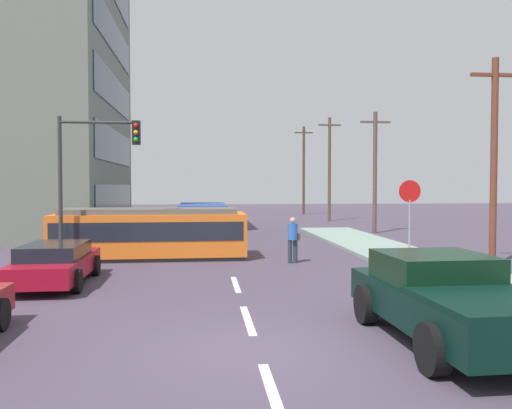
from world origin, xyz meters
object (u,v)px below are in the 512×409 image
Objects in this scene: stop_sign at (410,204)px; traffic_light_mast at (92,162)px; utility_pole_distant at (304,169)px; pedestrian_crossing at (293,237)px; utility_pole_near at (494,157)px; parked_sedan_mid at (56,263)px; parked_sedan_far at (114,234)px; utility_pole_far at (329,167)px; streetcar_tram at (150,233)px; city_bus at (203,218)px; utility_pole_mid at (375,170)px; pickup_truck_parked at (447,299)px.

traffic_light_mast is at bearing 172.02° from stop_sign.
utility_pole_distant is at bearing 66.75° from traffic_light_mast.
utility_pole_distant reaches higher than traffic_light_mast.
stop_sign reaches higher than pedestrian_crossing.
pedestrian_crossing is 0.23× the size of utility_pole_near.
parked_sedan_mid is 9.18m from parked_sedan_far.
utility_pole_near is at bearing -89.49° from utility_pole_far.
utility_pole_distant reaches higher than parked_sedan_far.
parked_sedan_far is 0.55× the size of utility_pole_near.
streetcar_tram is 1.28× the size of city_bus.
parked_sedan_far is (-4.05, -4.00, -0.42)m from city_bus.
parked_sedan_mid is 4.62m from traffic_light_mast.
parked_sedan_mid is 0.64× the size of utility_pole_mid.
city_bus is 1.26× the size of parked_sedan_mid.
utility_pole_far is (5.68, 32.10, 3.49)m from pickup_truck_parked.
utility_pole_near reaches higher than traffic_light_mast.
parked_sedan_far is 6.48m from traffic_light_mast.
traffic_light_mast reaches higher than pickup_truck_parked.
parked_sedan_mid is at bearing -170.25° from stop_sign.
utility_pole_near reaches higher than pedestrian_crossing.
pickup_truck_parked is at bearing -37.15° from parked_sedan_mid.
utility_pole_distant reaches higher than city_bus.
streetcar_tram is 5.67m from parked_sedan_mid.
parked_sedan_mid is 14.96m from utility_pole_near.
utility_pole_far is at bearing 57.89° from traffic_light_mast.
pickup_truck_parked is (1.08, -9.95, -0.15)m from pedestrian_crossing.
utility_pole_mid is at bearing 90.35° from utility_pole_near.
pickup_truck_parked reaches higher than parked_sedan_mid.
utility_pole_far is at bearing 59.39° from streetcar_tram.
traffic_light_mast is at bearing -140.83° from utility_pole_mid.
parked_sedan_far is 21.96m from utility_pole_far.
utility_pole_far is (14.24, 25.62, 3.66)m from parked_sedan_mid.
city_bus is 24.56m from utility_pole_distant.
utility_pole_distant is at bearing 68.34° from parked_sedan_mid.
parked_sedan_mid is at bearing -90.89° from parked_sedan_far.
utility_pole_far reaches higher than traffic_light_mast.
utility_pole_mid is at bearing 39.17° from traffic_light_mast.
city_bus is 1.10× the size of traffic_light_mast.
utility_pole_distant is at bearing 85.22° from stop_sign.
utility_pole_far is 9.79m from utility_pole_distant.
traffic_light_mast is (-3.86, -9.71, 2.62)m from city_bus.
pedestrian_crossing reaches higher than pickup_truck_parked.
utility_pole_distant is (2.80, 33.48, 2.28)m from stop_sign.
pedestrian_crossing is 0.32× the size of traffic_light_mast.
parked_sedan_mid is 29.54m from utility_pole_far.
streetcar_tram is 15.82m from utility_pole_mid.
utility_pole_near is at bearing -10.15° from pedestrian_crossing.
utility_pole_far is (10.04, 12.44, 3.24)m from city_bus.
utility_pole_mid is 0.87× the size of utility_pole_far.
streetcar_tram is 1.61× the size of parked_sedan_mid.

